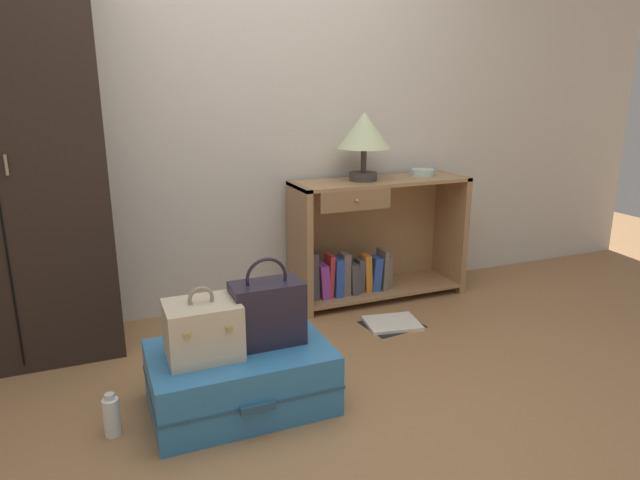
{
  "coord_description": "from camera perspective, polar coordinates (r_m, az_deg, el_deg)",
  "views": [
    {
      "loc": [
        -0.79,
        -1.78,
        1.34
      ],
      "look_at": [
        0.3,
        0.84,
        0.55
      ],
      "focal_mm": 31.31,
      "sensor_mm": 36.0,
      "label": 1
    }
  ],
  "objects": [
    {
      "name": "ground_plane",
      "position": [
        2.36,
        1.16,
        -18.92
      ],
      "size": [
        9.0,
        9.0,
        0.0
      ],
      "primitive_type": "plane",
      "color": "#9E7047"
    },
    {
      "name": "back_wall",
      "position": [
        3.38,
        -9.36,
        14.68
      ],
      "size": [
        6.4,
        0.1,
        2.6
      ],
      "primitive_type": "cube",
      "color": "beige",
      "rests_on": "ground_plane"
    },
    {
      "name": "wardrobe",
      "position": [
        3.03,
        -29.9,
        7.18
      ],
      "size": [
        0.92,
        0.47,
        2.01
      ],
      "color": "black",
      "rests_on": "ground_plane"
    },
    {
      "name": "bookshelf",
      "position": [
        3.58,
        5.21,
        -0.28
      ],
      "size": [
        1.13,
        0.37,
        0.77
      ],
      "color": "#A37A51",
      "rests_on": "ground_plane"
    },
    {
      "name": "table_lamp",
      "position": [
        3.42,
        4.53,
        10.82
      ],
      "size": [
        0.32,
        0.32,
        0.41
      ],
      "color": "#3D3838",
      "rests_on": "bookshelf"
    },
    {
      "name": "bowl",
      "position": [
        3.7,
        10.44,
        6.82
      ],
      "size": [
        0.15,
        0.15,
        0.04
      ],
      "primitive_type": "cylinder",
      "color": "silver",
      "rests_on": "bookshelf"
    },
    {
      "name": "suitcase_large",
      "position": [
        2.48,
        -8.12,
        -13.67
      ],
      "size": [
        0.76,
        0.53,
        0.27
      ],
      "color": "teal",
      "rests_on": "ground_plane"
    },
    {
      "name": "train_case",
      "position": [
        2.33,
        -11.88,
        -8.93
      ],
      "size": [
        0.3,
        0.24,
        0.3
      ],
      "color": "beige",
      "rests_on": "suitcase_large"
    },
    {
      "name": "handbag",
      "position": [
        2.4,
        -5.4,
        -7.33
      ],
      "size": [
        0.3,
        0.16,
        0.38
      ],
      "color": "#231E2D",
      "rests_on": "suitcase_large"
    },
    {
      "name": "bottle",
      "position": [
        2.44,
        -20.53,
        -16.5
      ],
      "size": [
        0.06,
        0.06,
        0.18
      ],
      "color": "white",
      "rests_on": "ground_plane"
    },
    {
      "name": "open_book_on_floor",
      "position": [
        3.29,
        7.38,
        -8.45
      ],
      "size": [
        0.34,
        0.29,
        0.02
      ],
      "color": "white",
      "rests_on": "ground_plane"
    }
  ]
}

